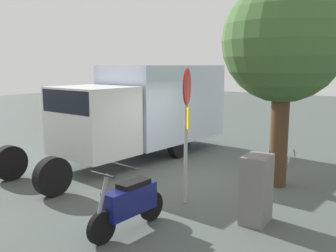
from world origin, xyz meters
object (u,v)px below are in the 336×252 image
motorcycle (130,203)px  street_tree (283,43)px  box_truck_near (145,107)px  stop_sign (187,115)px  bike_rack_hoop (292,162)px  utility_cabinet (256,189)px

motorcycle → street_tree: 5.14m
box_truck_near → street_tree: bearing=87.3°
motorcycle → stop_sign: size_ratio=0.63×
street_tree → bike_rack_hoop: bearing=-169.6°
stop_sign → utility_cabinet: (0.07, 1.62, -1.27)m
box_truck_near → utility_cabinet: size_ratio=5.98×
bike_rack_hoop → utility_cabinet: bearing=10.6°
street_tree → utility_cabinet: (2.37, 0.46, -2.80)m
motorcycle → street_tree: bearing=166.0°
bike_rack_hoop → street_tree: bearing=10.4°
bike_rack_hoop → motorcycle: bearing=-6.5°
motorcycle → bike_rack_hoop: 6.63m
stop_sign → street_tree: 3.00m
stop_sign → bike_rack_hoop: bearing=171.7°
stop_sign → street_tree: street_tree is taller
box_truck_near → stop_sign: (2.74, 3.40, 0.30)m
box_truck_near → utility_cabinet: 5.83m
stop_sign → utility_cabinet: stop_sign is taller
motorcycle → bike_rack_hoop: size_ratio=2.13×
motorcycle → utility_cabinet: 2.37m
stop_sign → street_tree: (-2.30, 1.17, 1.53)m
street_tree → utility_cabinet: 3.69m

